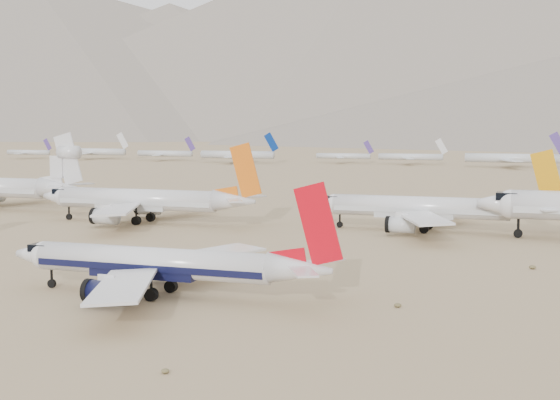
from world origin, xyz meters
name	(u,v)px	position (x,y,z in m)	size (l,w,h in m)	color
ground	(193,295)	(0.00, 0.00, 0.00)	(7000.00, 7000.00, 0.00)	#886F4F
main_airliner	(165,264)	(-2.55, -2.10, 3.89)	(40.13, 39.19, 14.16)	silver
row2_gold_tail	(430,208)	(18.63, 65.30, 4.47)	(44.92, 43.93, 15.99)	silver
row2_orange_tail	(146,201)	(-38.62, 58.66, 4.74)	(47.39, 46.36, 16.90)	silver
distant_storage_row	(456,157)	(-4.72, 313.77, 4.39)	(508.28, 62.74, 14.94)	silver
desert_scrub	(93,364)	(4.25, -28.28, 0.29)	(262.03, 121.67, 0.63)	brown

